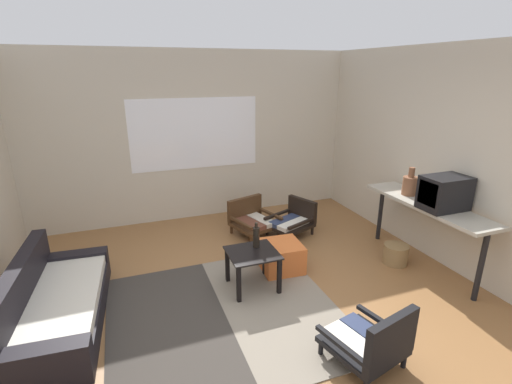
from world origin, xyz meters
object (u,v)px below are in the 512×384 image
at_px(glass_bottle, 256,237).
at_px(wicker_basket, 396,254).
at_px(couch, 54,306).
at_px(ottoman_orange, 281,256).
at_px(coffee_table, 253,260).
at_px(armchair_striped_foreground, 372,342).
at_px(armchair_by_window, 252,219).
at_px(armchair_corner, 293,220).
at_px(crt_television, 445,193).
at_px(console_shelf, 427,209).
at_px(clay_vase, 410,185).

bearing_deg(glass_bottle, wicker_basket, -6.79).
distance_m(couch, ottoman_orange, 2.51).
xyz_separation_m(couch, coffee_table, (2.04, -0.07, 0.14)).
xyz_separation_m(couch, ottoman_orange, (2.51, 0.19, -0.03)).
bearing_deg(armchair_striped_foreground, coffee_table, 109.38).
distance_m(armchair_by_window, armchair_corner, 0.63).
relative_size(couch, armchair_striped_foreground, 2.63).
bearing_deg(ottoman_orange, wicker_basket, -14.29).
xyz_separation_m(crt_television, glass_bottle, (-2.10, 0.58, -0.47)).
height_order(armchair_by_window, wicker_basket, armchair_by_window).
bearing_deg(couch, armchair_striped_foreground, -31.02).
relative_size(armchair_by_window, crt_television, 1.48).
distance_m(coffee_table, glass_bottle, 0.26).
height_order(coffee_table, armchair_by_window, armchair_by_window).
bearing_deg(wicker_basket, glass_bottle, 173.21).
relative_size(console_shelf, crt_television, 3.41).
bearing_deg(ottoman_orange, armchair_by_window, 88.30).
relative_size(couch, crt_television, 3.56).
bearing_deg(glass_bottle, couch, -178.83).
distance_m(armchair_striped_foreground, glass_bottle, 1.67).
distance_m(armchair_corner, ottoman_orange, 1.10).
height_order(armchair_striped_foreground, armchair_corner, armchair_striped_foreground).
xyz_separation_m(coffee_table, wicker_basket, (1.92, -0.11, -0.23)).
distance_m(coffee_table, armchair_striped_foreground, 1.56).
height_order(armchair_striped_foreground, ottoman_orange, armchair_striped_foreground).
xyz_separation_m(ottoman_orange, crt_television, (1.71, -0.73, 0.87)).
xyz_separation_m(ottoman_orange, console_shelf, (1.71, -0.51, 0.59)).
height_order(couch, clay_vase, clay_vase).
bearing_deg(crt_television, console_shelf, 89.17).
relative_size(coffee_table, armchair_by_window, 0.72).
relative_size(armchair_striped_foreground, console_shelf, 0.40).
relative_size(armchair_by_window, armchair_corner, 1.00).
height_order(ottoman_orange, console_shelf, console_shelf).
xyz_separation_m(armchair_by_window, glass_bottle, (-0.42, -1.32, 0.35)).
bearing_deg(ottoman_orange, clay_vase, -6.10).
xyz_separation_m(armchair_corner, clay_vase, (1.10, -1.10, 0.75)).
relative_size(couch, console_shelf, 1.05).
bearing_deg(armchair_striped_foreground, console_shelf, 36.20).
relative_size(armchair_by_window, glass_bottle, 2.55).
bearing_deg(glass_bottle, clay_vase, -0.87).
distance_m(armchair_by_window, ottoman_orange, 1.17).
xyz_separation_m(couch, clay_vase, (4.22, 0.01, 0.77)).
distance_m(couch, armchair_corner, 3.31).
bearing_deg(console_shelf, glass_bottle, 170.32).
height_order(console_shelf, clay_vase, clay_vase).
height_order(ottoman_orange, crt_television, crt_television).
height_order(armchair_corner, crt_television, crt_television).
bearing_deg(glass_bottle, armchair_by_window, 72.30).
distance_m(couch, console_shelf, 4.27).
bearing_deg(armchair_striped_foreground, wicker_basket, 44.01).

